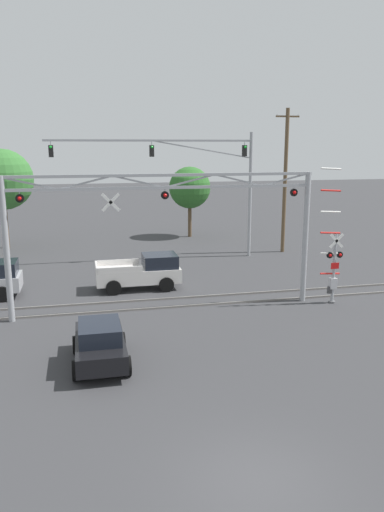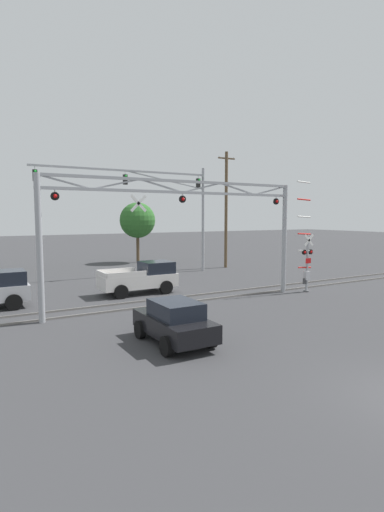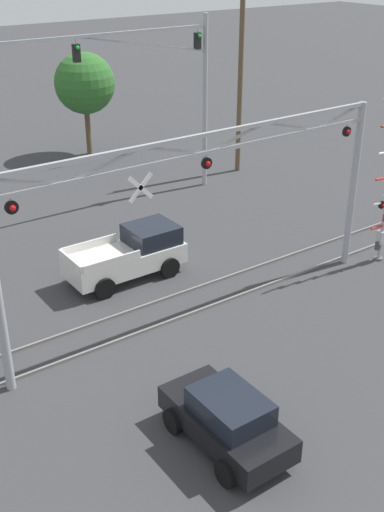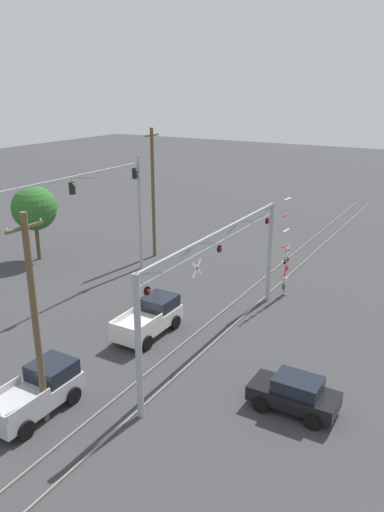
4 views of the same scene
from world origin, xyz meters
name	(u,v)px [view 3 (image 3 of 4)]	position (x,y,z in m)	size (l,w,h in m)	color
rail_track_near	(200,310)	(0.00, 13.57, 0.05)	(80.00, 0.08, 0.10)	gray
rail_track_far	(178,294)	(0.00, 15.00, 0.05)	(80.00, 0.08, 0.10)	gray
crossing_gantry	(206,197)	(-0.01, 13.28, 4.54)	(14.87, 0.30, 6.72)	#9EA0A5
crossing_signal_mast	(384,213)	(8.56, 12.59, 2.13)	(1.46, 0.35, 6.97)	#9EA0A5
traffic_signal_span	(148,76)	(4.65, 24.33, 6.27)	(14.36, 0.39, 8.94)	#9EA0A5
pickup_truck_lead	(131,254)	(-0.65, 17.40, 0.98)	(4.73, 2.20, 1.95)	silver
sedan_waiting	(227,419)	(-3.45, 7.63, 0.85)	(2.04, 3.92, 1.65)	black
utility_pole_right	(240,75)	(11.11, 25.17, 5.49)	(1.80, 0.28, 10.68)	brown
background_tree_far_left_verge	(85,84)	(5.52, 33.08, 4.37)	(3.66, 3.66, 6.22)	brown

